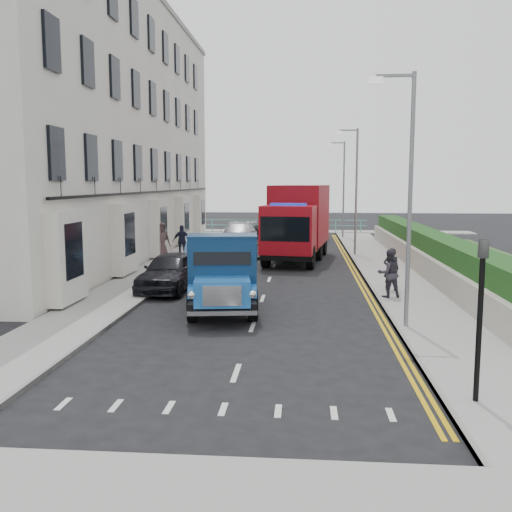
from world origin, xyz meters
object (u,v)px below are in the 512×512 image
at_px(parked_car_front, 171,271).
at_px(bedford_lorry, 222,279).
at_px(red_lorry, 298,221).
at_px(lamp_mid, 354,184).
at_px(lamp_near, 406,186).
at_px(lamp_far, 342,184).
at_px(pedestrian_east_near, 391,269).

bearing_deg(parked_car_front, bedford_lorry, -51.42).
distance_m(bedford_lorry, parked_car_front, 4.64).
relative_size(bedford_lorry, red_lorry, 0.70).
height_order(lamp_mid, parked_car_front, lamp_mid).
xyz_separation_m(lamp_near, parked_car_front, (-7.78, 5.27, -3.26)).
xyz_separation_m(red_lorry, parked_car_front, (-4.73, -8.90, -1.36)).
bearing_deg(red_lorry, bedford_lorry, -91.72).
bearing_deg(lamp_near, red_lorry, 102.13).
distance_m(lamp_near, red_lorry, 14.62).
relative_size(lamp_mid, parked_car_front, 1.62).
height_order(lamp_near, bedford_lorry, lamp_near).
distance_m(lamp_far, bedford_lorry, 25.30).
relative_size(bedford_lorry, pedestrian_east_near, 3.42).
distance_m(parked_car_front, pedestrian_east_near, 8.27).
bearing_deg(lamp_near, pedestrian_east_near, 84.69).
distance_m(lamp_near, pedestrian_east_near, 6.16).
distance_m(bedford_lorry, red_lorry, 12.97).
relative_size(lamp_mid, red_lorry, 0.90).
bearing_deg(red_lorry, lamp_mid, 39.02).
bearing_deg(bedford_lorry, lamp_far, 70.20).
xyz_separation_m(lamp_near, lamp_far, (0.00, 26.00, 0.00)).
height_order(lamp_far, red_lorry, lamp_far).
relative_size(lamp_far, pedestrian_east_near, 4.41).
height_order(red_lorry, pedestrian_east_near, red_lorry).
bearing_deg(pedestrian_east_near, red_lorry, -68.56).
relative_size(lamp_near, pedestrian_east_near, 4.41).
height_order(lamp_mid, pedestrian_east_near, lamp_mid).
relative_size(parked_car_front, pedestrian_east_near, 2.72).
bearing_deg(lamp_far, lamp_near, -90.00).
distance_m(lamp_near, lamp_far, 26.00).
bearing_deg(lamp_mid, lamp_near, -90.00).
xyz_separation_m(bedford_lorry, red_lorry, (2.19, 12.75, 0.96)).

